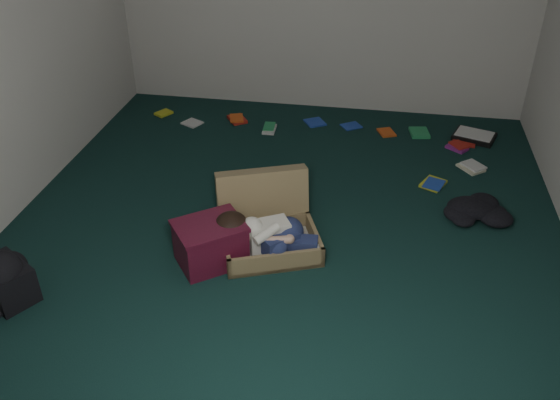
% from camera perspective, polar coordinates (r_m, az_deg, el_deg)
% --- Properties ---
extents(floor, '(4.50, 4.50, 0.00)m').
position_cam_1_polar(floor, '(4.29, 0.34, -2.88)').
color(floor, black).
rests_on(floor, ground).
extents(wall_front, '(4.50, 0.00, 4.50)m').
position_cam_1_polar(wall_front, '(1.78, -11.78, -10.10)').
color(wall_front, silver).
rests_on(wall_front, ground).
extents(suitcase, '(0.83, 0.82, 0.47)m').
position_cam_1_polar(suitcase, '(4.10, -1.25, -2.39)').
color(suitcase, olive).
rests_on(suitcase, floor).
extents(person, '(0.72, 0.37, 0.29)m').
position_cam_1_polar(person, '(3.94, -1.48, -3.30)').
color(person, white).
rests_on(person, suitcase).
extents(maroon_bin, '(0.56, 0.54, 0.30)m').
position_cam_1_polar(maroon_bin, '(3.93, -6.71, -4.15)').
color(maroon_bin, '#490E20').
rests_on(maroon_bin, floor).
extents(backpack, '(0.56, 0.53, 0.26)m').
position_cam_1_polar(backpack, '(4.01, -24.88, -7.06)').
color(backpack, black).
rests_on(backpack, floor).
extents(clothing_pile, '(0.50, 0.43, 0.14)m').
position_cam_1_polar(clothing_pile, '(4.66, 18.78, -0.65)').
color(clothing_pile, black).
rests_on(clothing_pile, floor).
extents(paper_tray, '(0.43, 0.38, 0.05)m').
position_cam_1_polar(paper_tray, '(5.83, 18.18, 5.87)').
color(paper_tray, black).
rests_on(paper_tray, floor).
extents(book_scatter, '(3.13, 1.23, 0.02)m').
position_cam_1_polar(book_scatter, '(5.62, 5.96, 6.18)').
color(book_scatter, gold).
rests_on(book_scatter, floor).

